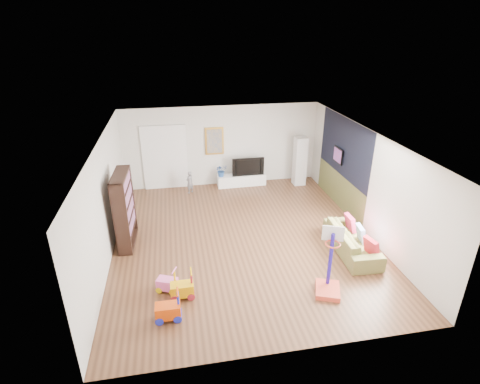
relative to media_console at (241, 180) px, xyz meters
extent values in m
cube|color=brown|center=(-0.62, -3.47, -0.19)|extent=(6.50, 7.50, 0.00)
cube|color=white|center=(-0.62, -3.47, 2.51)|extent=(6.50, 7.50, 0.00)
cube|color=silver|center=(-0.62, 0.28, 1.16)|extent=(6.50, 0.00, 2.70)
cube|color=silver|center=(-0.62, -7.22, 1.16)|extent=(6.50, 0.00, 2.70)
cube|color=silver|center=(-3.87, -3.47, 1.16)|extent=(0.00, 7.50, 2.70)
cube|color=silver|center=(2.63, -3.47, 1.16)|extent=(0.00, 7.50, 2.70)
cube|color=black|center=(2.62, -2.07, 1.66)|extent=(0.01, 3.20, 1.70)
cube|color=brown|center=(2.62, -2.07, 0.31)|extent=(0.01, 3.20, 1.00)
cube|color=white|center=(-2.52, 0.24, 0.86)|extent=(1.45, 0.06, 2.10)
cube|color=gold|center=(-0.87, 0.24, 1.36)|extent=(0.62, 0.06, 0.92)
cube|color=#7F3F8C|center=(2.55, -1.87, 1.36)|extent=(0.04, 0.56, 0.46)
cube|color=white|center=(0.00, 0.00, 0.00)|extent=(1.66, 0.46, 0.39)
cube|color=silver|center=(1.97, -0.24, 0.64)|extent=(0.39, 0.39, 1.67)
cube|color=black|center=(-3.52, -3.10, 0.74)|extent=(0.39, 1.29, 1.87)
imported|color=olive|center=(1.89, -4.51, 0.10)|extent=(0.86, 2.01, 0.58)
cube|color=#CC432E|center=(0.72, -5.88, 0.53)|extent=(0.68, 0.75, 1.45)
cube|color=#E8A905|center=(-2.25, -5.49, 0.12)|extent=(0.47, 0.29, 0.62)
cube|color=#DD4409|center=(-2.54, -6.07, 0.12)|extent=(0.47, 0.29, 0.63)
cube|color=pink|center=(-2.55, -5.23, 0.08)|extent=(0.48, 0.40, 0.55)
imported|color=slate|center=(-1.78, -0.33, 0.18)|extent=(0.32, 0.32, 0.75)
imported|color=black|center=(0.21, -0.01, 0.51)|extent=(1.09, 0.15, 0.62)
imported|color=#21478C|center=(-0.69, -0.01, 0.40)|extent=(0.46, 0.43, 0.42)
cube|color=#B6212D|center=(2.06, -5.08, 0.26)|extent=(0.20, 0.42, 0.41)
cube|color=silver|center=(2.11, -4.50, 0.26)|extent=(0.16, 0.41, 0.40)
cube|color=#BE2750|center=(2.09, -3.95, 0.26)|extent=(0.11, 0.42, 0.41)
camera|label=1|loc=(-2.21, -11.68, 4.92)|focal=28.00mm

